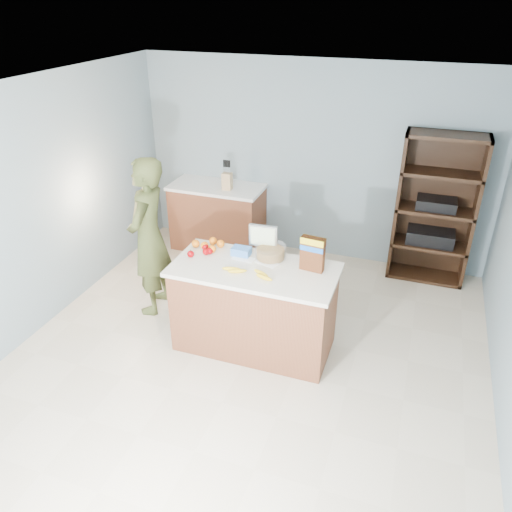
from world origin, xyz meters
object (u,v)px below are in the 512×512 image
(shelving_unit, at_px, (435,211))
(cereal_box, at_px, (313,252))
(counter_peninsula, at_px, (254,311))
(person, at_px, (149,238))
(tv, at_px, (263,237))

(shelving_unit, distance_m, cereal_box, 2.18)
(shelving_unit, bearing_deg, counter_peninsula, -127.11)
(person, height_order, cereal_box, person)
(shelving_unit, relative_size, cereal_box, 5.44)
(shelving_unit, xyz_separation_m, person, (-2.84, -1.76, 0.01))
(counter_peninsula, relative_size, shelving_unit, 0.87)
(cereal_box, bearing_deg, counter_peninsula, -164.77)
(tv, bearing_deg, shelving_unit, 47.33)
(tv, bearing_deg, counter_peninsula, -85.31)
(counter_peninsula, height_order, shelving_unit, shelving_unit)
(person, relative_size, cereal_box, 5.27)
(shelving_unit, distance_m, person, 3.34)
(person, bearing_deg, counter_peninsula, 69.45)
(counter_peninsula, bearing_deg, shelving_unit, 52.89)
(tv, xyz_separation_m, cereal_box, (0.54, -0.20, 0.03))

